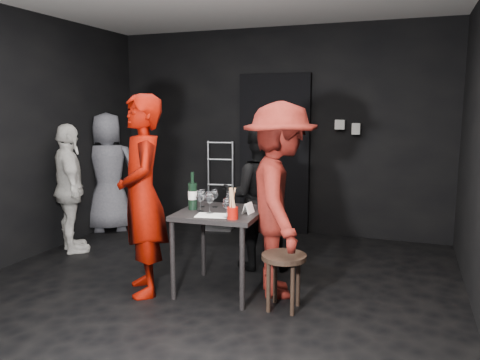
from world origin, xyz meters
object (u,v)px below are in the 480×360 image
(bystander_grey, at_px, (108,168))
(man_maroon, at_px, (280,186))
(hand_truck, at_px, (220,212))
(breadstick_cup, at_px, (233,204))
(bystander_cream, at_px, (70,189))
(server_red, at_px, (142,177))
(woman_black, at_px, (258,196))
(tasting_table, at_px, (221,222))
(wine_bottle, at_px, (193,195))
(stool, at_px, (284,265))

(bystander_grey, bearing_deg, man_maroon, 121.82)
(hand_truck, xyz_separation_m, breadstick_cup, (1.09, -2.34, 0.66))
(hand_truck, relative_size, bystander_cream, 0.82)
(hand_truck, height_order, bystander_cream, bystander_cream)
(server_red, relative_size, woman_black, 1.39)
(tasting_table, distance_m, wine_bottle, 0.35)
(tasting_table, bearing_deg, wine_bottle, -173.90)
(man_maroon, bearing_deg, bystander_grey, 42.53)
(wine_bottle, distance_m, breadstick_cup, 0.52)
(man_maroon, relative_size, breadstick_cup, 7.00)
(server_red, distance_m, wine_bottle, 0.48)
(breadstick_cup, bearing_deg, wine_bottle, 154.67)
(tasting_table, height_order, bystander_grey, bystander_grey)
(hand_truck, xyz_separation_m, bystander_cream, (-1.20, -1.59, 0.52))
(bystander_cream, bearing_deg, tasting_table, -151.65)
(tasting_table, distance_m, breadstick_cup, 0.40)
(bystander_cream, relative_size, breadstick_cup, 5.24)
(bystander_grey, bearing_deg, stool, 117.82)
(bystander_cream, relative_size, bystander_grey, 0.86)
(tasting_table, xyz_separation_m, breadstick_cup, (0.21, -0.25, 0.23))
(woman_black, height_order, breadstick_cup, woman_black)
(bystander_cream, relative_size, wine_bottle, 4.32)
(stool, xyz_separation_m, woman_black, (-0.53, 0.92, 0.38))
(hand_truck, relative_size, man_maroon, 0.61)
(tasting_table, bearing_deg, bystander_grey, 146.71)
(stool, xyz_separation_m, bystander_grey, (-2.87, 1.65, 0.47))
(stool, height_order, woman_black, woman_black)
(tasting_table, height_order, bystander_cream, bystander_cream)
(stool, relative_size, woman_black, 0.31)
(server_red, xyz_separation_m, bystander_cream, (-1.43, 0.76, -0.32))
(server_red, bearing_deg, stool, 55.63)
(hand_truck, distance_m, man_maroon, 2.52)
(tasting_table, xyz_separation_m, wine_bottle, (-0.26, -0.03, 0.23))
(stool, distance_m, wine_bottle, 1.04)
(tasting_table, xyz_separation_m, man_maroon, (0.51, 0.14, 0.33))
(stool, bearing_deg, bystander_grey, 150.13)
(server_red, bearing_deg, hand_truck, 148.22)
(hand_truck, distance_m, bystander_cream, 2.05)
(tasting_table, height_order, wine_bottle, wine_bottle)
(tasting_table, height_order, server_red, server_red)
(hand_truck, xyz_separation_m, stool, (1.52, -2.27, 0.16))
(tasting_table, relative_size, man_maroon, 0.38)
(server_red, distance_m, bystander_cream, 1.65)
(breadstick_cup, bearing_deg, man_maroon, 52.64)
(server_red, relative_size, man_maroon, 1.08)
(hand_truck, relative_size, tasting_table, 1.61)
(bystander_grey, height_order, wine_bottle, bystander_grey)
(stool, bearing_deg, tasting_table, 164.13)
(server_red, xyz_separation_m, breadstick_cup, (0.86, -0.00, -0.18))
(woman_black, bearing_deg, bystander_grey, -36.50)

